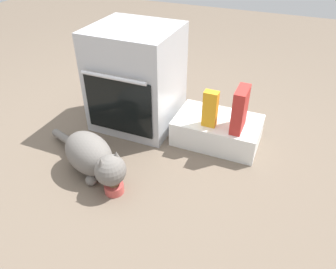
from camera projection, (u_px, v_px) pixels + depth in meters
ground at (118, 155)px, 2.13m from camera, size 8.00×8.00×0.00m
oven at (136, 78)px, 2.27m from camera, size 0.57×0.57×0.71m
pantry_cabinet at (217, 130)px, 2.21m from camera, size 0.57×0.36×0.18m
food_bowl at (114, 187)px, 1.83m from camera, size 0.11×0.11×0.08m
cat at (92, 156)px, 1.90m from camera, size 0.74×0.41×0.26m
juice_carton at (210, 109)px, 2.03m from camera, size 0.09×0.06×0.24m
cereal_box at (240, 110)px, 1.99m from camera, size 0.07×0.18×0.28m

